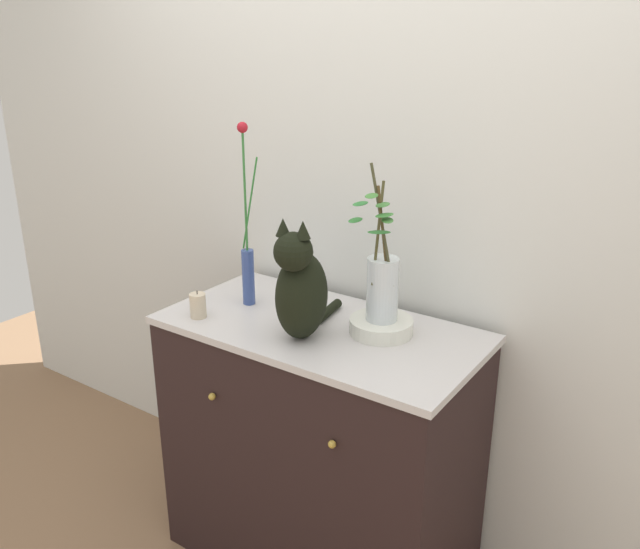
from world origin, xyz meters
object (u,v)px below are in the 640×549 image
vase_slim_green (248,257)px  bowl_porcelain (381,326)px  vase_glass_clear (382,284)px  candle_pillar (198,306)px  sideboard (320,448)px  cat_sitting (301,288)px

vase_slim_green → bowl_porcelain: bearing=5.6°
vase_glass_clear → candle_pillar: 0.63m
vase_slim_green → sideboard: bearing=-2.8°
candle_pillar → vase_glass_clear: bearing=22.4°
sideboard → candle_pillar: (-0.38, -0.17, 0.52)m
vase_slim_green → candle_pillar: size_ratio=6.62×
cat_sitting → candle_pillar: 0.41m
sideboard → vase_slim_green: (-0.32, 0.02, 0.65)m
vase_slim_green → candle_pillar: vase_slim_green is taller
sideboard → cat_sitting: bearing=-87.7°
vase_glass_clear → candle_pillar: bearing=-157.6°
cat_sitting → vase_slim_green: bearing=159.0°
sideboard → vase_glass_clear: 0.68m
candle_pillar → vase_slim_green: bearing=71.3°
cat_sitting → bowl_porcelain: cat_sitting is taller
cat_sitting → candle_pillar: bearing=-170.1°
cat_sitting → vase_glass_clear: 0.25m
vase_glass_clear → cat_sitting: bearing=-138.0°
cat_sitting → vase_slim_green: vase_slim_green is taller
vase_slim_green → bowl_porcelain: size_ratio=3.11×
vase_slim_green → bowl_porcelain: 0.53m
sideboard → candle_pillar: 0.66m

